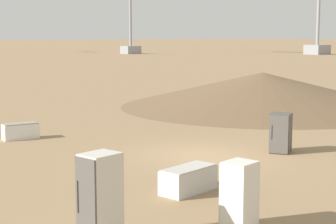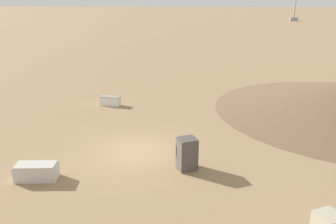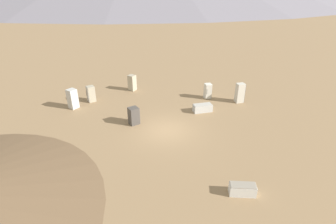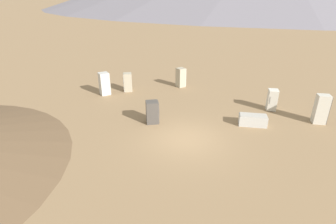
{
  "view_description": "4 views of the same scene",
  "coord_description": "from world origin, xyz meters",
  "px_view_note": "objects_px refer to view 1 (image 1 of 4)",
  "views": [
    {
      "loc": [
        14.94,
        -12.07,
        4.17
      ],
      "look_at": [
        -1.39,
        -0.53,
        1.44
      ],
      "focal_mm": 60.0,
      "sensor_mm": 36.0,
      "label": 1
    },
    {
      "loc": [
        13.65,
        4.55,
        6.86
      ],
      "look_at": [
        -0.65,
        1.43,
        1.93
      ],
      "focal_mm": 35.0,
      "sensor_mm": 36.0,
      "label": 2
    },
    {
      "loc": [
        -17.48,
        0.07,
        10.34
      ],
      "look_at": [
        1.5,
        -0.1,
        0.84
      ],
      "focal_mm": 28.0,
      "sensor_mm": 36.0,
      "label": 3
    },
    {
      "loc": [
        -12.05,
        -4.24,
        7.37
      ],
      "look_at": [
        -0.06,
        1.06,
        1.49
      ],
      "focal_mm": 28.0,
      "sensor_mm": 36.0,
      "label": 4
    }
  ],
  "objects_px": {
    "discarded_fridge_2": "(21,131)",
    "discarded_fridge_7": "(188,179)",
    "power_pylon_2": "(130,13)",
    "discarded_fridge_6": "(281,133)",
    "discarded_fridge_3": "(100,199)",
    "power_pylon_1": "(319,4)",
    "discarded_fridge_1": "(239,195)"
  },
  "relations": [
    {
      "from": "discarded_fridge_3",
      "to": "discarded_fridge_6",
      "type": "distance_m",
      "value": 10.43
    },
    {
      "from": "discarded_fridge_1",
      "to": "discarded_fridge_3",
      "type": "bearing_deg",
      "value": 148.65
    },
    {
      "from": "power_pylon_1",
      "to": "power_pylon_2",
      "type": "height_order",
      "value": "power_pylon_1"
    },
    {
      "from": "discarded_fridge_6",
      "to": "discarded_fridge_2",
      "type": "bearing_deg",
      "value": 7.31
    },
    {
      "from": "power_pylon_1",
      "to": "power_pylon_2",
      "type": "distance_m",
      "value": 41.62
    },
    {
      "from": "discarded_fridge_1",
      "to": "discarded_fridge_7",
      "type": "xyz_separation_m",
      "value": [
        -2.93,
        0.86,
        -0.41
      ]
    },
    {
      "from": "discarded_fridge_3",
      "to": "discarded_fridge_7",
      "type": "distance_m",
      "value": 4.29
    },
    {
      "from": "power_pylon_2",
      "to": "discarded_fridge_2",
      "type": "bearing_deg",
      "value": -33.87
    },
    {
      "from": "discarded_fridge_2",
      "to": "power_pylon_2",
      "type": "bearing_deg",
      "value": 150.48
    },
    {
      "from": "discarded_fridge_1",
      "to": "discarded_fridge_2",
      "type": "height_order",
      "value": "discarded_fridge_1"
    },
    {
      "from": "power_pylon_2",
      "to": "discarded_fridge_6",
      "type": "bearing_deg",
      "value": -28.64
    },
    {
      "from": "discarded_fridge_2",
      "to": "discarded_fridge_7",
      "type": "height_order",
      "value": "discarded_fridge_7"
    },
    {
      "from": "power_pylon_1",
      "to": "power_pylon_2",
      "type": "xyz_separation_m",
      "value": [
        -27.31,
        -31.35,
        -1.69
      ]
    },
    {
      "from": "discarded_fridge_3",
      "to": "discarded_fridge_7",
      "type": "bearing_deg",
      "value": -75.73
    },
    {
      "from": "discarded_fridge_1",
      "to": "discarded_fridge_6",
      "type": "xyz_separation_m",
      "value": [
        -5.1,
        6.66,
        -0.04
      ]
    },
    {
      "from": "discarded_fridge_1",
      "to": "discarded_fridge_7",
      "type": "distance_m",
      "value": 3.08
    },
    {
      "from": "power_pylon_2",
      "to": "discarded_fridge_1",
      "type": "height_order",
      "value": "power_pylon_2"
    },
    {
      "from": "discarded_fridge_1",
      "to": "discarded_fridge_7",
      "type": "height_order",
      "value": "discarded_fridge_1"
    },
    {
      "from": "power_pylon_1",
      "to": "discarded_fridge_3",
      "type": "relative_size",
      "value": 18.79
    },
    {
      "from": "discarded_fridge_3",
      "to": "discarded_fridge_6",
      "type": "bearing_deg",
      "value": -80.22
    },
    {
      "from": "discarded_fridge_3",
      "to": "discarded_fridge_7",
      "type": "relative_size",
      "value": 1.05
    },
    {
      "from": "discarded_fridge_2",
      "to": "discarded_fridge_6",
      "type": "height_order",
      "value": "discarded_fridge_6"
    },
    {
      "from": "discarded_fridge_7",
      "to": "discarded_fridge_2",
      "type": "bearing_deg",
      "value": -8.67
    },
    {
      "from": "discarded_fridge_2",
      "to": "discarded_fridge_7",
      "type": "distance_m",
      "value": 10.13
    },
    {
      "from": "power_pylon_2",
      "to": "discarded_fridge_7",
      "type": "distance_m",
      "value": 114.43
    },
    {
      "from": "discarded_fridge_7",
      "to": "discarded_fridge_6",
      "type": "bearing_deg",
      "value": -83.1
    },
    {
      "from": "discarded_fridge_1",
      "to": "discarded_fridge_6",
      "type": "distance_m",
      "value": 8.39
    },
    {
      "from": "power_pylon_1",
      "to": "discarded_fridge_6",
      "type": "relative_size",
      "value": 24.65
    },
    {
      "from": "power_pylon_2",
      "to": "discarded_fridge_3",
      "type": "xyz_separation_m",
      "value": [
        100.12,
        -61.96,
        -8.24
      ]
    },
    {
      "from": "power_pylon_2",
      "to": "power_pylon_1",
      "type": "bearing_deg",
      "value": 48.94
    },
    {
      "from": "power_pylon_1",
      "to": "discarded_fridge_3",
      "type": "distance_m",
      "value": 118.77
    },
    {
      "from": "discarded_fridge_3",
      "to": "power_pylon_2",
      "type": "bearing_deg",
      "value": -45.54
    }
  ]
}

